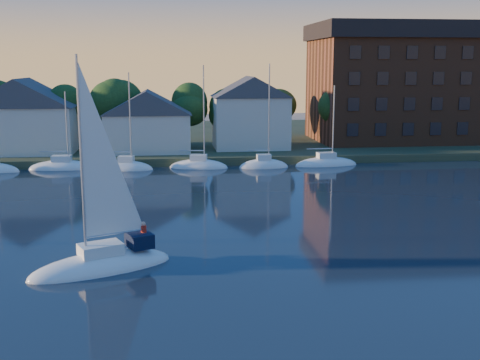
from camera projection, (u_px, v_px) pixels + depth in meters
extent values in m
cube|color=#2F3D23|center=(189.00, 141.00, 98.62)|extent=(160.00, 50.00, 2.00)
cube|color=brown|center=(195.00, 164.00, 76.20)|extent=(120.00, 3.00, 1.00)
cube|color=beige|center=(25.00, 129.00, 78.72)|extent=(13.00, 9.00, 6.00)
cube|color=beige|center=(148.00, 133.00, 79.71)|extent=(11.00, 8.00, 5.00)
cube|color=beige|center=(250.00, 122.00, 83.11)|extent=(10.00, 8.00, 7.00)
cube|color=brown|center=(414.00, 90.00, 91.24)|extent=(30.00, 16.00, 15.00)
cube|color=black|center=(418.00, 32.00, 89.59)|extent=(31.00, 17.00, 2.40)
cylinder|color=#342617|center=(4.00, 135.00, 83.37)|extent=(0.50, 0.50, 3.50)
sphere|color=#1E3915|center=(1.00, 103.00, 82.52)|extent=(5.40, 5.40, 5.40)
cylinder|color=#342617|center=(63.00, 134.00, 84.30)|extent=(0.50, 0.50, 3.50)
sphere|color=#1E3915|center=(61.00, 102.00, 83.46)|extent=(5.40, 5.40, 5.40)
cylinder|color=#342617|center=(121.00, 133.00, 85.24)|extent=(0.50, 0.50, 3.50)
sphere|color=#1E3915|center=(120.00, 102.00, 84.39)|extent=(5.40, 5.40, 5.40)
cylinder|color=#342617|center=(177.00, 133.00, 86.17)|extent=(0.50, 0.50, 3.50)
sphere|color=#1E3915|center=(177.00, 102.00, 85.33)|extent=(5.40, 5.40, 5.40)
cylinder|color=#342617|center=(233.00, 132.00, 87.11)|extent=(0.50, 0.50, 3.50)
sphere|color=#1E3915|center=(233.00, 101.00, 86.26)|extent=(5.40, 5.40, 5.40)
cylinder|color=#342617|center=(287.00, 131.00, 88.04)|extent=(0.50, 0.50, 3.50)
sphere|color=#1E3915|center=(287.00, 101.00, 87.20)|extent=(5.40, 5.40, 5.40)
cylinder|color=#342617|center=(340.00, 131.00, 88.98)|extent=(0.50, 0.50, 3.50)
sphere|color=#1E3915|center=(341.00, 100.00, 88.13)|extent=(5.40, 5.40, 5.40)
cylinder|color=#342617|center=(392.00, 130.00, 89.91)|extent=(0.50, 0.50, 3.50)
sphere|color=#1E3915|center=(394.00, 100.00, 89.07)|extent=(5.40, 5.40, 5.40)
cylinder|color=#342617|center=(443.00, 129.00, 90.85)|extent=(0.50, 0.50, 3.50)
sphere|color=#1E3915|center=(445.00, 100.00, 90.00)|extent=(5.40, 5.40, 5.40)
ellipsoid|color=white|center=(62.00, 170.00, 71.41)|extent=(7.50, 2.40, 2.20)
cube|color=white|center=(61.00, 160.00, 71.16)|extent=(2.10, 1.32, 0.70)
cylinder|color=#A5A8AD|center=(65.00, 120.00, 70.37)|extent=(0.16, 0.16, 10.00)
cylinder|color=#A5A8AD|center=(54.00, 153.00, 70.90)|extent=(3.15, 0.12, 0.12)
ellipsoid|color=white|center=(130.00, 169.00, 72.34)|extent=(7.50, 2.40, 2.20)
cube|color=white|center=(130.00, 158.00, 72.10)|extent=(2.10, 1.32, 0.70)
cylinder|color=#A5A8AD|center=(135.00, 120.00, 71.30)|extent=(0.16, 0.16, 10.00)
cylinder|color=#A5A8AD|center=(122.00, 151.00, 71.84)|extent=(3.15, 0.12, 0.12)
ellipsoid|color=white|center=(196.00, 168.00, 73.28)|extent=(7.50, 2.40, 2.20)
cube|color=white|center=(196.00, 157.00, 73.03)|extent=(2.10, 1.32, 0.70)
cylinder|color=#A5A8AD|center=(202.00, 119.00, 72.24)|extent=(0.16, 0.16, 10.00)
cylinder|color=#A5A8AD|center=(189.00, 150.00, 72.77)|extent=(3.15, 0.12, 0.12)
ellipsoid|color=white|center=(261.00, 166.00, 74.21)|extent=(7.50, 2.40, 2.20)
cube|color=white|center=(261.00, 156.00, 73.97)|extent=(2.10, 1.32, 0.70)
cylinder|color=#A5A8AD|center=(268.00, 118.00, 73.17)|extent=(0.16, 0.16, 10.00)
cylinder|color=#A5A8AD|center=(255.00, 149.00, 73.71)|extent=(3.15, 0.12, 0.12)
ellipsoid|color=white|center=(324.00, 165.00, 75.15)|extent=(7.50, 2.40, 2.20)
cube|color=white|center=(325.00, 155.00, 74.90)|extent=(2.10, 1.32, 0.70)
cylinder|color=#A5A8AD|center=(331.00, 117.00, 74.11)|extent=(0.16, 0.16, 10.00)
cylinder|color=#A5A8AD|center=(318.00, 148.00, 74.64)|extent=(3.15, 0.12, 0.12)
ellipsoid|color=white|center=(101.00, 269.00, 36.95)|extent=(9.43, 6.33, 2.20)
cube|color=white|center=(101.00, 249.00, 36.71)|extent=(2.96, 2.49, 0.70)
cylinder|color=#A5A8AD|center=(81.00, 159.00, 35.18)|extent=(0.16, 0.16, 12.04)
cylinder|color=#A5A8AD|center=(116.00, 233.00, 37.05)|extent=(3.51, 1.65, 0.12)
cube|color=black|center=(139.00, 240.00, 37.94)|extent=(1.99, 2.16, 0.90)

